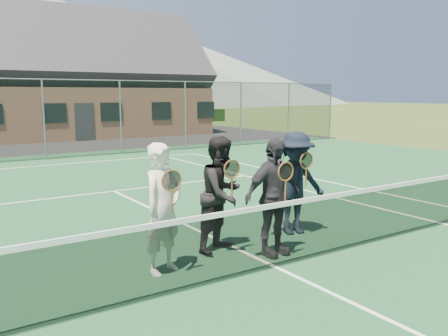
# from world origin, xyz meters

# --- Properties ---
(ground) EXTENTS (220.00, 220.00, 0.00)m
(ground) POSITION_xyz_m (0.00, 20.00, 0.00)
(ground) COLOR #334819
(ground) RESTS_ON ground
(court_surface) EXTENTS (30.00, 30.00, 0.02)m
(court_surface) POSITION_xyz_m (0.00, 0.00, 0.01)
(court_surface) COLOR #1C4C2B
(court_surface) RESTS_ON ground
(hill_centre) EXTENTS (120.00, 120.00, 22.00)m
(hill_centre) POSITION_xyz_m (20.00, 95.00, 11.00)
(hill_centre) COLOR #536459
(hill_centre) RESTS_ON ground
(hill_east) EXTENTS (90.00, 90.00, 14.00)m
(hill_east) POSITION_xyz_m (55.00, 95.00, 7.00)
(hill_east) COLOR #57685D
(hill_east) RESTS_ON ground
(court_markings) EXTENTS (11.03, 23.83, 0.01)m
(court_markings) POSITION_xyz_m (0.00, 0.00, 0.02)
(court_markings) COLOR white
(court_markings) RESTS_ON court_surface
(tennis_net) EXTENTS (11.68, 0.08, 1.10)m
(tennis_net) POSITION_xyz_m (0.00, 0.00, 0.54)
(tennis_net) COLOR slate
(tennis_net) RESTS_ON ground
(perimeter_fence) EXTENTS (30.07, 0.07, 3.02)m
(perimeter_fence) POSITION_xyz_m (0.00, 13.50, 1.52)
(perimeter_fence) COLOR slate
(perimeter_fence) RESTS_ON ground
(clubhouse) EXTENTS (15.60, 8.20, 7.70)m
(clubhouse) POSITION_xyz_m (4.00, 24.00, 3.99)
(clubhouse) COLOR #9E6B4C
(clubhouse) RESTS_ON ground
(tree_c) EXTENTS (3.20, 3.20, 7.77)m
(tree_c) POSITION_xyz_m (2.00, 33.00, 5.79)
(tree_c) COLOR #392314
(tree_c) RESTS_ON ground
(tree_d) EXTENTS (3.20, 3.20, 7.77)m
(tree_d) POSITION_xyz_m (12.00, 33.00, 5.79)
(tree_d) COLOR #362513
(tree_d) RESTS_ON ground
(tree_e) EXTENTS (3.20, 3.20, 7.77)m
(tree_e) POSITION_xyz_m (18.00, 33.00, 5.79)
(tree_e) COLOR #3D2A16
(tree_e) RESTS_ON ground
(player_a) EXTENTS (0.77, 0.66, 1.80)m
(player_a) POSITION_xyz_m (-1.40, 0.73, 0.92)
(player_a) COLOR white
(player_a) RESTS_ON court_surface
(player_b) EXTENTS (1.07, 0.96, 1.80)m
(player_b) POSITION_xyz_m (-0.20, 1.09, 0.92)
(player_b) COLOR black
(player_b) RESTS_ON court_surface
(player_c) EXTENTS (1.07, 0.52, 1.80)m
(player_c) POSITION_xyz_m (0.32, 0.47, 0.92)
(player_c) COLOR #25252A
(player_c) RESTS_ON court_surface
(player_d) EXTENTS (1.28, 0.90, 1.80)m
(player_d) POSITION_xyz_m (1.35, 1.13, 0.92)
(player_d) COLOR black
(player_d) RESTS_ON court_surface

